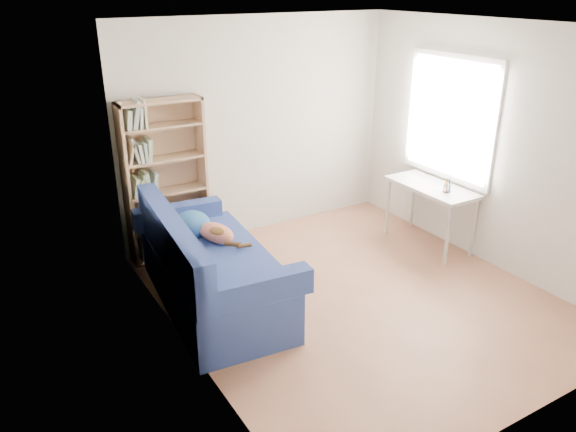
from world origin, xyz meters
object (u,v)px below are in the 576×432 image
object	(u,v)px
desk	(431,192)
pen_cup	(447,187)
sofa	(208,269)
bookshelf	(166,187)

from	to	relation	value
desk	pen_cup	bearing A→B (deg)	-92.99
sofa	desk	world-z (taller)	sofa
sofa	desk	xyz separation A→B (m)	(2.78, -0.10, 0.29)
pen_cup	bookshelf	bearing A→B (deg)	150.27
sofa	desk	distance (m)	2.79
sofa	bookshelf	xyz separation A→B (m)	(0.04, 1.21, 0.46)
sofa	bookshelf	size ratio (longest dim) A/B	1.17
desk	pen_cup	distance (m)	0.28
desk	sofa	bearing A→B (deg)	177.96
pen_cup	desk	bearing A→B (deg)	87.01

